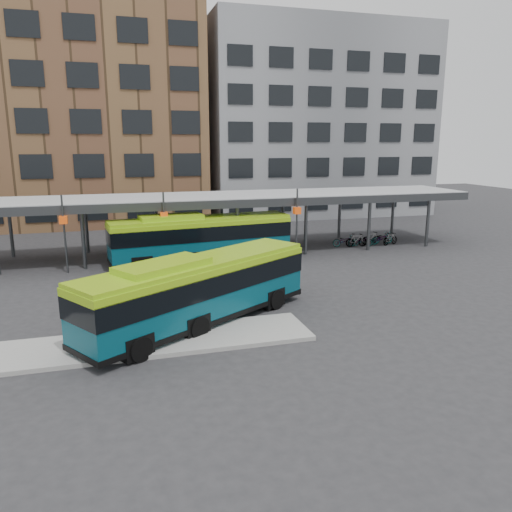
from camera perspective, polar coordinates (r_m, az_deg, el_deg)
The scene contains 9 objects.
ground at distance 24.22m, azimuth -0.59°, elevation -6.09°, with size 120.00×120.00×0.00m, color #28282B.
boarding_island at distance 20.60m, azimuth -13.36°, elevation -9.70°, with size 14.00×3.00×0.18m, color gray.
canopy at distance 35.67m, azimuth -6.31°, elevation 6.44°, with size 40.00×6.53×4.80m.
building_brick at distance 54.28m, azimuth -21.04°, elevation 15.40°, with size 26.00×14.00×22.00m, color brown.
building_grey at distance 58.45m, azimuth 6.28°, elevation 14.93°, with size 24.00×14.00×20.00m, color slate.
bus_front at distance 21.85m, azimuth -6.56°, elevation -3.73°, with size 11.09×8.27×3.19m.
bus_rear at distance 33.33m, azimuth -6.35°, elevation 2.19°, with size 12.21×3.92×3.31m.
pedestrian at distance 19.73m, azimuth -12.49°, elevation -7.94°, with size 0.55×0.66×1.55m.
bike_rack at distance 39.82m, azimuth 12.83°, elevation 1.88°, with size 5.54×1.46×1.03m.
Camera 1 is at (-6.15, -22.05, 7.90)m, focal length 35.00 mm.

